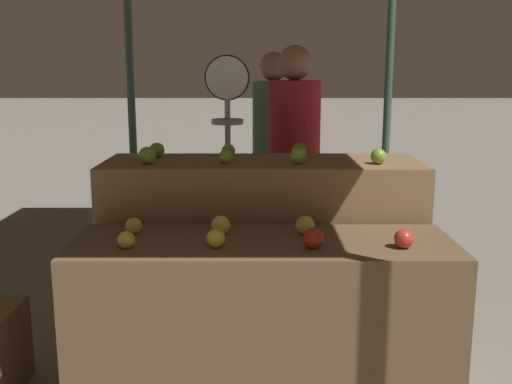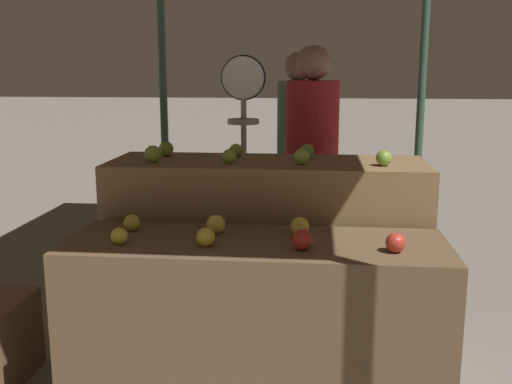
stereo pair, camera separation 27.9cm
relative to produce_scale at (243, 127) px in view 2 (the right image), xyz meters
The scene contains 19 objects.
display_counter_front 1.54m from the produce_scale, 80.88° to the right, with size 1.62×0.55×0.84m, color brown.
display_counter_back 0.99m from the produce_scale, 73.54° to the right, with size 1.62×0.55×1.09m, color olive.
apple_front_0 1.50m from the produce_scale, 103.72° to the right, with size 0.07×0.07×0.07m, color gold.
apple_front_1 1.44m from the produce_scale, 89.39° to the right, with size 0.08×0.08×0.08m, color gold.
apple_front_2 1.51m from the produce_scale, 73.92° to the right, with size 0.09×0.09×0.09m, color #AD281E.
apple_front_3 1.65m from the produce_scale, 61.19° to the right, with size 0.08×0.08×0.08m, color red.
apple_front_4 1.30m from the produce_scale, 106.61° to the right, with size 0.07×0.07×0.07m, color gold.
apple_front_5 1.25m from the produce_scale, 88.87° to the right, with size 0.08×0.08×0.08m, color yellow.
apple_front_6 1.31m from the produce_scale, 72.03° to the right, with size 0.08×0.08×0.08m, color gold.
apple_back_0 0.90m from the produce_scale, 113.64° to the right, with size 0.09×0.09×0.09m, color #7AA338.
apple_back_1 0.82m from the produce_scale, 87.94° to the right, with size 0.07×0.07×0.07m, color #84AD3D.
apple_back_2 0.91m from the produce_scale, 64.49° to the right, with size 0.08×0.08×0.08m, color #8EB247.
apple_back_3 1.14m from the produce_scale, 46.19° to the right, with size 0.08×0.08×0.08m, color #7AA338.
apple_back_4 0.70m from the produce_scale, 120.06° to the right, with size 0.08×0.08×0.08m, color #7AA338.
apple_back_5 0.60m from the produce_scale, 86.92° to the right, with size 0.07×0.07×0.07m, color #7AA338.
apple_back_6 0.73m from the produce_scale, 55.80° to the right, with size 0.08×0.08×0.08m, color #7AA338.
produce_scale is the anchor object (origin of this frame).
person_vendor_at_scale 0.51m from the produce_scale, 23.39° to the left, with size 0.45×0.45×1.70m.
person_customer_left 1.01m from the produce_scale, 71.38° to the left, with size 0.42×0.42×1.68m.
Camera 2 is at (0.25, -2.43, 1.55)m, focal length 42.00 mm.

